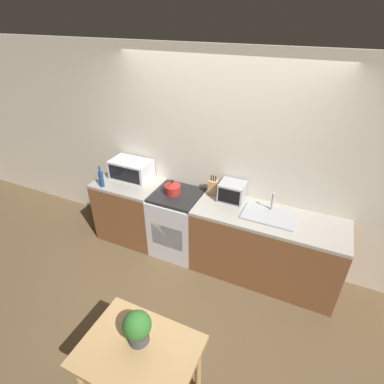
% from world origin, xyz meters
% --- Properties ---
extents(ground_plane, '(16.00, 16.00, 0.00)m').
position_xyz_m(ground_plane, '(0.00, 0.00, 0.00)').
color(ground_plane, brown).
extents(wall_back, '(10.00, 0.06, 2.60)m').
position_xyz_m(wall_back, '(0.00, 1.04, 1.30)').
color(wall_back, beige).
rests_on(wall_back, ground_plane).
extents(counter_left_run, '(0.88, 0.62, 0.90)m').
position_xyz_m(counter_left_run, '(-1.17, 0.70, 0.45)').
color(counter_left_run, brown).
rests_on(counter_left_run, ground_plane).
extents(counter_right_run, '(1.72, 0.62, 0.90)m').
position_xyz_m(counter_right_run, '(0.74, 0.70, 0.45)').
color(counter_right_run, brown).
rests_on(counter_right_run, ground_plane).
extents(stove_range, '(0.61, 0.62, 0.90)m').
position_xyz_m(stove_range, '(-0.42, 0.70, 0.45)').
color(stove_range, silver).
rests_on(stove_range, ground_plane).
extents(kettle, '(0.21, 0.21, 0.19)m').
position_xyz_m(kettle, '(-0.48, 0.71, 0.98)').
color(kettle, maroon).
rests_on(kettle, stove_range).
extents(microwave, '(0.55, 0.33, 0.26)m').
position_xyz_m(microwave, '(-1.18, 0.82, 1.03)').
color(microwave, silver).
rests_on(microwave, counter_left_run).
extents(bottle, '(0.06, 0.06, 0.29)m').
position_xyz_m(bottle, '(-1.40, 0.47, 1.01)').
color(bottle, navy).
rests_on(bottle, counter_left_run).
extents(knife_block, '(0.11, 0.09, 0.26)m').
position_xyz_m(knife_block, '(-0.01, 0.90, 1.00)').
color(knife_block, tan).
rests_on(knife_block, counter_right_run).
extents(toaster_oven, '(0.30, 0.26, 0.23)m').
position_xyz_m(toaster_oven, '(0.25, 0.86, 1.02)').
color(toaster_oven, '#999BA0').
rests_on(toaster_oven, counter_right_run).
extents(sink_basin, '(0.58, 0.35, 0.24)m').
position_xyz_m(sink_basin, '(0.74, 0.71, 0.91)').
color(sink_basin, '#999BA0').
rests_on(sink_basin, counter_right_run).
extents(dining_table, '(0.86, 0.64, 0.78)m').
position_xyz_m(dining_table, '(0.20, -1.16, 0.66)').
color(dining_table, tan).
rests_on(dining_table, ground_plane).
extents(potted_plant, '(0.21, 0.21, 0.28)m').
position_xyz_m(potted_plant, '(0.17, -1.09, 0.93)').
color(potted_plant, '#424247').
rests_on(potted_plant, dining_table).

